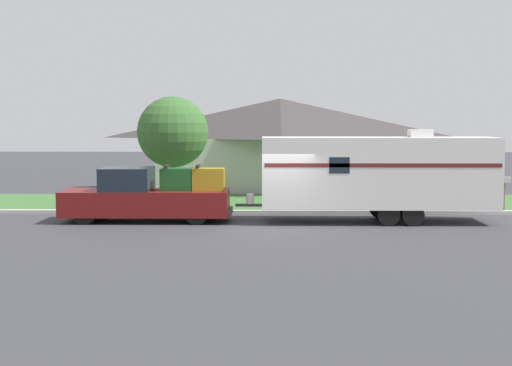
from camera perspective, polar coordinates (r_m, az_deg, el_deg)
The scene contains 8 objects.
ground_plane at distance 24.19m, azimuth 1.76°, elevation -3.63°, with size 120.00×120.00×0.00m, color #38383D.
curb_strip at distance 27.89m, azimuth 1.65°, elevation -2.34°, with size 80.00×0.30×0.14m.
lawn_strip at distance 31.52m, azimuth 1.57°, elevation -1.59°, with size 80.00×7.00×0.03m.
house_across_street at distance 38.41m, azimuth 1.93°, elevation 3.31°, with size 13.51×7.36×4.83m.
pickup_truck at distance 25.99m, azimuth -8.68°, elevation -1.09°, with size 6.09×1.95×2.05m.
travel_trailer at distance 25.86m, azimuth 9.73°, elevation 0.84°, with size 9.25×2.29×3.33m.
mailbox at distance 29.90m, azimuth 19.24°, elevation -0.17°, with size 0.48×0.20×1.41m.
tree_in_yard at distance 29.75m, azimuth -6.68°, elevation 4.06°, with size 2.95×2.95×4.65m.
Camera 1 is at (-0.35, -23.91, 3.62)m, focal length 50.00 mm.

